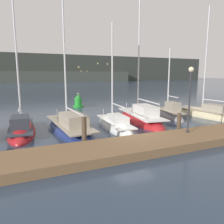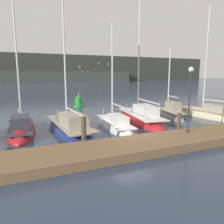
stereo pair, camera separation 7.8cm
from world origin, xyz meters
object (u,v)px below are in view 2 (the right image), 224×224
(sailboat_berth_2, at_px, (22,131))
(sailboat_berth_4, at_px, (115,127))
(sailboat_berth_3, at_px, (70,129))
(sailboat_berth_6, at_px, (170,115))
(channel_buoy, at_px, (79,102))
(sailboat_berth_7, at_px, (208,116))
(sailboat_berth_5, at_px, (141,120))
(dock_lamppost, at_px, (190,89))

(sailboat_berth_2, xyz_separation_m, sailboat_berth_4, (6.65, -1.30, -0.04))
(sailboat_berth_3, height_order, sailboat_berth_6, sailboat_berth_3)
(sailboat_berth_3, bearing_deg, sailboat_berth_2, 162.34)
(sailboat_berth_2, relative_size, sailboat_berth_3, 0.82)
(sailboat_berth_4, bearing_deg, channel_buoy, 88.38)
(sailboat_berth_4, bearing_deg, sailboat_berth_7, 1.31)
(sailboat_berth_4, height_order, sailboat_berth_7, sailboat_berth_7)
(sailboat_berth_4, xyz_separation_m, channel_buoy, (0.34, 11.98, 0.55))
(sailboat_berth_5, bearing_deg, sailboat_berth_7, -8.24)
(sailboat_berth_6, height_order, sailboat_berth_7, sailboat_berth_7)
(sailboat_berth_2, bearing_deg, sailboat_berth_4, -11.07)
(sailboat_berth_3, relative_size, channel_buoy, 6.72)
(sailboat_berth_2, relative_size, sailboat_berth_7, 0.88)
(sailboat_berth_3, relative_size, sailboat_berth_5, 1.04)
(sailboat_berth_7, xyz_separation_m, dock_lamppost, (-6.99, -4.83, 3.06))
(sailboat_berth_2, bearing_deg, sailboat_berth_7, -3.69)
(sailboat_berth_2, relative_size, channel_buoy, 5.48)
(sailboat_berth_6, bearing_deg, sailboat_berth_2, -178.34)
(dock_lamppost, bearing_deg, sailboat_berth_3, 142.84)
(sailboat_berth_4, bearing_deg, sailboat_berth_2, 168.93)
(dock_lamppost, bearing_deg, channel_buoy, 99.15)
(sailboat_berth_3, relative_size, sailboat_berth_4, 1.37)
(sailboat_berth_6, distance_m, channel_buoy, 12.04)
(sailboat_berth_6, xyz_separation_m, channel_buoy, (-6.23, 10.29, 0.46))
(sailboat_berth_3, bearing_deg, sailboat_berth_7, -0.19)
(channel_buoy, bearing_deg, sailboat_berth_2, -123.21)
(sailboat_berth_4, xyz_separation_m, sailboat_berth_7, (10.00, 0.23, 0.02))
(sailboat_berth_3, distance_m, sailboat_berth_4, 3.43)
(sailboat_berth_5, height_order, sailboat_berth_7, sailboat_berth_5)
(sailboat_berth_4, bearing_deg, sailboat_berth_3, 175.43)
(sailboat_berth_3, xyz_separation_m, sailboat_berth_5, (6.50, 0.96, -0.03))
(sailboat_berth_2, xyz_separation_m, sailboat_berth_5, (9.73, -0.07, 0.02))
(sailboat_berth_5, height_order, sailboat_berth_6, sailboat_berth_5)
(sailboat_berth_6, bearing_deg, sailboat_berth_5, -172.59)
(sailboat_berth_5, distance_m, channel_buoy, 11.10)
(sailboat_berth_3, distance_m, dock_lamppost, 8.61)
(sailboat_berth_7, bearing_deg, channel_buoy, 129.44)
(sailboat_berth_6, bearing_deg, sailboat_berth_4, -165.62)
(sailboat_berth_3, relative_size, sailboat_berth_6, 1.69)
(sailboat_berth_7, xyz_separation_m, channel_buoy, (-9.66, 11.75, 0.53))
(sailboat_berth_2, bearing_deg, sailboat_berth_6, 1.66)
(sailboat_berth_5, distance_m, sailboat_berth_6, 3.52)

